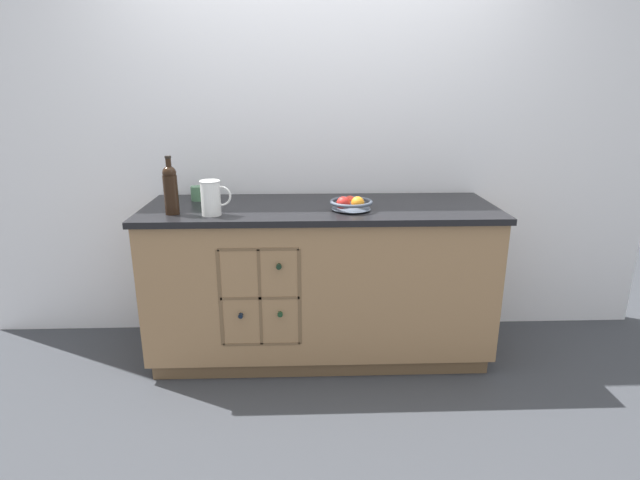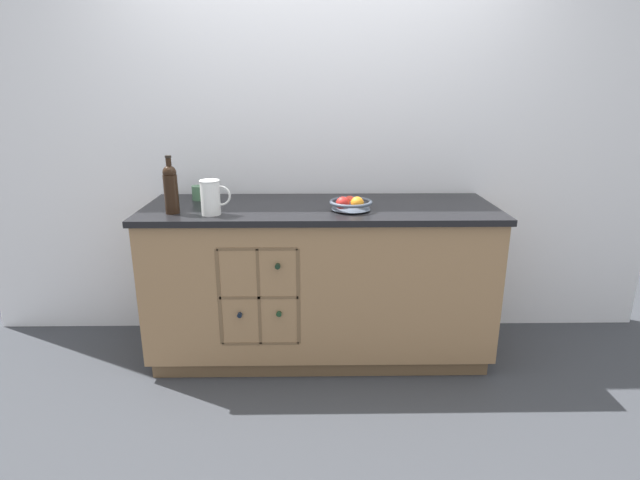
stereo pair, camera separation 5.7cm
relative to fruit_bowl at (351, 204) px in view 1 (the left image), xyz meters
name	(u,v)px [view 1 (the left image)]	position (x,y,z in m)	size (l,w,h in m)	color
ground_plane	(320,351)	(-0.17, 0.12, -0.98)	(14.00, 14.00, 0.00)	#383A3F
back_wall	(318,140)	(-0.17, 0.51, 0.30)	(4.40, 0.06, 2.55)	white
kitchen_island	(320,281)	(-0.17, 0.11, -0.50)	(2.02, 0.69, 0.94)	brown
fruit_bowl	(351,204)	(0.00, 0.00, 0.00)	(0.24, 0.24, 0.08)	#4C5666
white_pitcher	(211,197)	(-0.75, -0.08, 0.06)	(0.16, 0.11, 0.19)	white
ceramic_mug	(199,193)	(-0.89, 0.29, 0.00)	(0.12, 0.09, 0.09)	#4C7A56
standing_wine_bottle	(171,188)	(-0.97, -0.05, 0.10)	(0.08, 0.08, 0.31)	black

